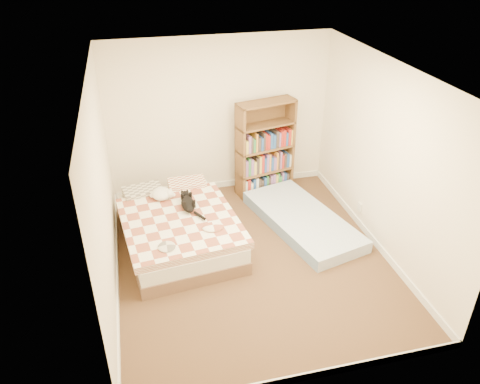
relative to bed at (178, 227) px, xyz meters
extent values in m
cube|color=#4E3121|center=(0.89, -0.60, -0.24)|extent=(3.50, 4.00, 0.01)
cube|color=white|center=(0.89, -0.60, 2.26)|extent=(3.50, 4.00, 0.01)
cube|color=white|center=(0.89, 1.40, 1.01)|extent=(3.50, 0.01, 2.50)
cube|color=white|center=(0.89, -2.60, 1.01)|extent=(3.50, 0.01, 2.50)
cube|color=white|center=(-0.86, -0.60, 1.01)|extent=(0.01, 4.00, 2.50)
cube|color=white|center=(2.64, -0.60, 1.01)|extent=(0.01, 4.00, 2.50)
cube|color=white|center=(0.89, 1.39, -0.19)|extent=(3.50, 0.02, 0.10)
cube|color=white|center=(0.89, -2.59, -0.19)|extent=(3.50, 0.02, 0.10)
cube|color=white|center=(-0.85, -0.60, -0.19)|extent=(0.02, 4.00, 0.10)
cube|color=white|center=(2.63, -0.60, -0.19)|extent=(0.02, 4.00, 0.10)
cube|color=white|center=(2.62, -0.20, 0.06)|extent=(0.03, 0.09, 0.13)
cube|color=brown|center=(0.00, -0.03, -0.15)|extent=(1.62, 2.15, 0.18)
cube|color=silver|center=(0.00, -0.03, 0.04)|extent=(1.59, 2.11, 0.20)
cube|color=#A1523B|center=(0.00, -0.03, 0.19)|extent=(1.65, 1.80, 0.10)
cube|color=#6A635A|center=(-0.33, 0.72, 0.22)|extent=(0.59, 0.41, 0.15)
cube|color=#A1523B|center=(0.33, 0.72, 0.22)|extent=(0.59, 0.41, 0.15)
cube|color=brown|center=(1.11, 1.09, 0.53)|extent=(0.11, 0.31, 1.55)
cube|color=brown|center=(2.00, 1.09, 0.53)|extent=(0.11, 0.31, 1.55)
cube|color=brown|center=(1.56, 1.24, 0.53)|extent=(0.91, 0.23, 1.55)
cube|color=brown|center=(1.56, 1.09, -0.22)|extent=(0.98, 0.51, 0.03)
cube|color=brown|center=(1.56, 1.09, 0.54)|extent=(0.98, 0.51, 0.03)
cube|color=brown|center=(1.56, 1.09, 1.29)|extent=(0.98, 0.51, 0.03)
cube|color=#7696C4|center=(1.81, -0.03, -0.15)|extent=(1.37, 2.16, 0.18)
ellipsoid|color=black|center=(0.16, 0.07, 0.30)|extent=(0.19, 0.42, 0.14)
sphere|color=black|center=(0.16, 0.29, 0.32)|extent=(0.13, 0.13, 0.13)
cone|color=black|center=(0.13, 0.33, 0.37)|extent=(0.04, 0.04, 0.05)
cone|color=black|center=(0.20, 0.33, 0.37)|extent=(0.04, 0.04, 0.05)
cylinder|color=black|center=(0.27, -0.21, 0.27)|extent=(0.05, 0.24, 0.05)
ellipsoid|color=white|center=(-0.17, 0.43, 0.31)|extent=(0.36, 0.38, 0.15)
sphere|color=white|center=(-0.08, 0.33, 0.33)|extent=(0.15, 0.15, 0.12)
sphere|color=white|center=(-0.04, 0.29, 0.31)|extent=(0.07, 0.07, 0.05)
sphere|color=white|center=(-0.29, 0.48, 0.29)|extent=(0.09, 0.09, 0.07)
camera|label=1|loc=(-0.42, -5.40, 3.64)|focal=35.00mm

